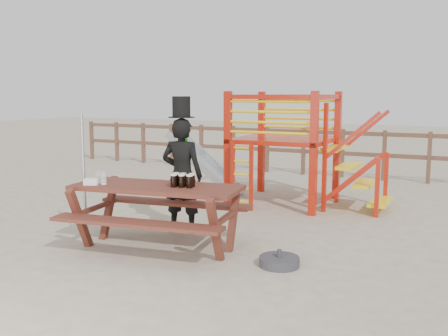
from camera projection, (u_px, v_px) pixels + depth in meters
ground at (174, 253)px, 6.46m from camera, size 60.00×60.00×0.00m
back_fence at (323, 147)px, 12.55m from camera, size 15.09×0.09×1.20m
playground_fort at (280, 146)px, 9.42m from camera, size 4.71×1.84×2.10m
picnic_table at (157, 209)px, 6.58m from camera, size 2.42×1.84×0.86m
man_with_hat at (182, 172)px, 7.34m from camera, size 0.68×0.51×2.01m
metal_pole at (84, 179)px, 6.85m from camera, size 0.04×0.04×1.78m
parasol_base at (279, 261)px, 5.97m from camera, size 0.49×0.49×0.21m
paper_bag at (91, 182)px, 6.58m from camera, size 0.22×0.21×0.08m
stout_pints at (183, 180)px, 6.41m from camera, size 0.32×0.22×0.17m
empty_glasses at (102, 178)px, 6.70m from camera, size 0.23×0.25×0.15m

